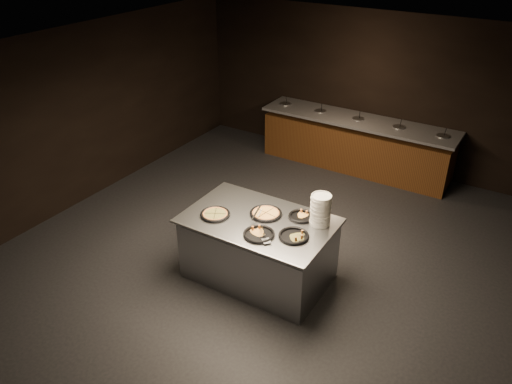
# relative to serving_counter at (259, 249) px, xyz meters

# --- Properties ---
(room) EXTENTS (7.02, 8.02, 2.92)m
(room) POSITION_rel_serving_counter_xyz_m (-0.18, 0.25, 1.01)
(room) COLOR black
(room) RESTS_ON ground
(salad_bar) EXTENTS (3.70, 0.83, 1.18)m
(salad_bar) POSITION_rel_serving_counter_xyz_m (-0.18, 3.81, -0.00)
(salad_bar) COLOR #4F2E12
(salad_bar) RESTS_ON ground
(serving_counter) EXTENTS (1.93, 1.25, 0.92)m
(serving_counter) POSITION_rel_serving_counter_xyz_m (0.00, 0.00, 0.00)
(serving_counter) COLOR #A6A8AD
(serving_counter) RESTS_ON ground
(plate_stack) EXTENTS (0.26, 0.26, 0.41)m
(plate_stack) POSITION_rel_serving_counter_xyz_m (0.71, 0.32, 0.69)
(plate_stack) COLOR silver
(plate_stack) RESTS_ON serving_counter
(pan_veggie_whole) EXTENTS (0.39, 0.39, 0.04)m
(pan_veggie_whole) POSITION_rel_serving_counter_xyz_m (-0.53, -0.22, 0.50)
(pan_veggie_whole) COLOR black
(pan_veggie_whole) RESTS_ON serving_counter
(pan_cheese_whole) EXTENTS (0.42, 0.42, 0.04)m
(pan_cheese_whole) POSITION_rel_serving_counter_xyz_m (0.02, 0.15, 0.50)
(pan_cheese_whole) COLOR black
(pan_cheese_whole) RESTS_ON serving_counter
(pan_cheese_slices_a) EXTENTS (0.33, 0.33, 0.04)m
(pan_cheese_slices_a) POSITION_rel_serving_counter_xyz_m (0.45, 0.33, 0.50)
(pan_cheese_slices_a) COLOR black
(pan_cheese_slices_a) RESTS_ON serving_counter
(pan_cheese_slices_b) EXTENTS (0.39, 0.39, 0.04)m
(pan_cheese_slices_b) POSITION_rel_serving_counter_xyz_m (0.19, -0.31, 0.50)
(pan_cheese_slices_b) COLOR black
(pan_cheese_slices_b) RESTS_ON serving_counter
(pan_veggie_slices) EXTENTS (0.38, 0.38, 0.04)m
(pan_veggie_slices) POSITION_rel_serving_counter_xyz_m (0.57, -0.12, 0.50)
(pan_veggie_slices) COLOR black
(pan_veggie_slices) RESTS_ON serving_counter
(server_left) EXTENTS (0.10, 0.34, 0.16)m
(server_left) POSITION_rel_serving_counter_xyz_m (-0.02, 0.02, 0.56)
(server_left) COLOR #A6A8AD
(server_left) RESTS_ON serving_counter
(server_right) EXTENTS (0.28, 0.27, 0.17)m
(server_right) POSITION_rel_serving_counter_xyz_m (0.26, -0.31, 0.56)
(server_right) COLOR #A6A8AD
(server_right) RESTS_ON serving_counter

